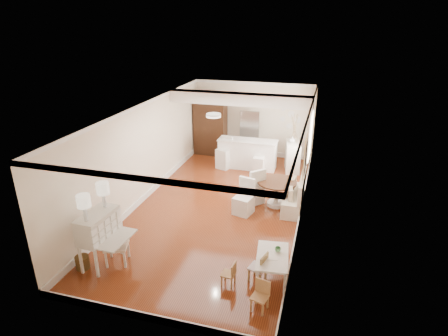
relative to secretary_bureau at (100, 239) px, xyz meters
The scene contains 20 objects.
room 4.18m from the secretary_bureau, 63.86° to the left, with size 9.00×9.04×2.82m.
secretary_bureau is the anchor object (origin of this frame).
gustavian_armchair 0.37m from the secretary_bureau, 21.68° to the left, with size 0.50×0.50×0.87m, color silver.
wicker_basket 0.62m from the secretary_bureau, 138.96° to the right, with size 0.29×0.29×0.29m, color #543B1A.
kids_table 3.65m from the secretary_bureau, ahead, with size 0.63×1.05×0.53m, color white.
kids_chair_a 2.83m from the secretary_bureau, ahead, with size 0.26×0.26×0.54m, color #AD7F4E.
kids_chair_b 3.37m from the secretary_bureau, ahead, with size 0.32×0.32×0.67m, color #9C7C47.
kids_chair_c 3.58m from the secretary_bureau, ahead, with size 0.29×0.29×0.60m, color tan.
banquette 5.24m from the secretary_bureau, 45.22° to the left, with size 0.52×1.60×0.98m, color silver.
dining_table 4.92m from the secretary_bureau, 49.16° to the left, with size 1.09×1.09×0.74m, color #4C2A18.
slip_chair_near 3.87m from the secretary_bureau, 51.09° to the left, with size 0.46×0.49×0.98m, color white.
slip_chair_far 4.52m from the secretary_bureau, 55.90° to the left, with size 0.50×0.53×1.07m, color white.
breakfast_counter 6.57m from the secretary_bureau, 74.10° to the left, with size 2.05×0.65×1.03m, color white.
bar_stool_left 6.16m from the secretary_bureau, 80.49° to the left, with size 0.45×0.45×1.13m, color silver.
bar_stool_right 6.36m from the secretary_bureau, 68.94° to the left, with size 0.36×0.36×0.91m, color white.
pantry_cabinet 7.42m from the secretary_bureau, 89.23° to the left, with size 1.20×0.60×2.30m, color #381E11.
fridge 7.64m from the secretary_bureau, 74.82° to the left, with size 0.75×0.65×1.80m, color silver.
sideboard 7.36m from the secretary_bureau, 62.92° to the left, with size 0.46×1.03×0.99m, color silver.
pencil_cup 3.74m from the secretary_bureau, 10.75° to the left, with size 0.12×0.12×0.10m, color #5B9D62.
branch_vase 7.37m from the secretary_bureau, 63.38° to the left, with size 0.21×0.21×0.22m, color silver.
Camera 1 is at (2.68, -9.02, 4.97)m, focal length 30.00 mm.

